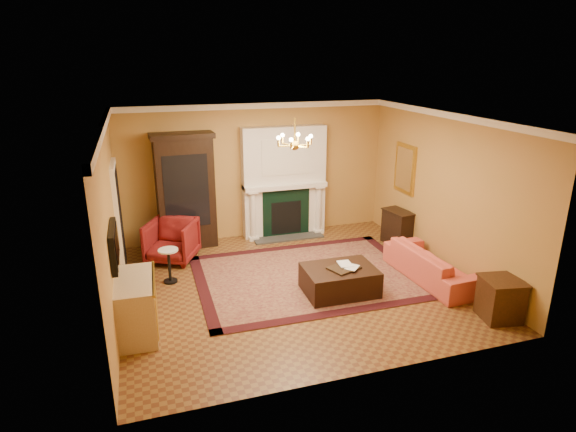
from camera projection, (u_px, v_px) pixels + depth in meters
name	position (u px, v px, depth m)	size (l,w,h in m)	color
floor	(294.00, 285.00, 8.77)	(6.00, 5.50, 0.02)	brown
ceiling	(295.00, 117.00, 7.81)	(6.00, 5.50, 0.02)	white
wall_back	(256.00, 171.00, 10.79)	(6.00, 0.02, 3.00)	#B37F40
wall_front	(366.00, 271.00, 5.79)	(6.00, 0.02, 3.00)	#B37F40
wall_left	(110.00, 223.00, 7.43)	(0.02, 5.50, 3.00)	#B37F40
wall_right	(445.00, 192.00, 9.14)	(0.02, 5.50, 3.00)	#B37F40
fireplace	(284.00, 184.00, 10.88)	(1.90, 0.70, 2.50)	silver
crown_molding	(278.00, 115.00, 8.70)	(6.00, 5.50, 0.12)	white
doorway	(119.00, 217.00, 9.13)	(0.08, 1.05, 2.10)	white
tv_panel	(114.00, 246.00, 6.95)	(0.09, 0.95, 0.58)	black
gilt_mirror	(405.00, 169.00, 10.35)	(0.06, 0.76, 1.05)	gold
chandelier	(295.00, 142.00, 7.94)	(0.63, 0.55, 0.53)	gold
oriental_rug	(308.00, 276.00, 9.09)	(4.13, 3.10, 0.02)	#430E1A
china_cabinet	(186.00, 194.00, 10.18)	(1.18, 0.54, 2.36)	black
wingback_armchair	(172.00, 239.00, 9.66)	(0.90, 0.84, 0.93)	maroon
pedestal_table	(169.00, 263.00, 8.74)	(0.36, 0.36, 0.65)	black
commode	(136.00, 306.00, 7.12)	(0.55, 1.17, 0.87)	#C0AB8C
coral_sofa	(432.00, 259.00, 8.86)	(2.08, 0.61, 0.81)	#C2463D
end_table	(500.00, 300.00, 7.54)	(0.55, 0.55, 0.64)	#3E1F10
console_table	(397.00, 228.00, 10.53)	(0.38, 0.67, 0.74)	black
leather_ottoman	(340.00, 280.00, 8.39)	(1.23, 0.89, 0.46)	black
ottoman_tray	(344.00, 268.00, 8.27)	(0.50, 0.39, 0.03)	black
book_a	(339.00, 258.00, 8.28)	(0.22, 0.03, 0.30)	gray
book_b	(347.00, 260.00, 8.23)	(0.20, 0.02, 0.27)	gray
topiary_left	(255.00, 175.00, 10.56)	(0.17, 0.17, 0.45)	gray
topiary_right	(311.00, 172.00, 10.95)	(0.14, 0.14, 0.38)	gray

